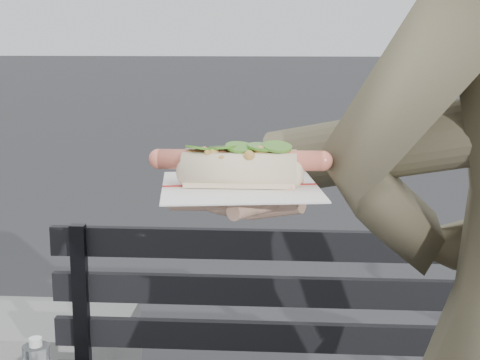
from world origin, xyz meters
name	(u,v)px	position (x,y,z in m)	size (l,w,h in m)	color
held_hotdog	(401,147)	(0.15, 0.11, 1.24)	(0.64, 0.31, 0.20)	brown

